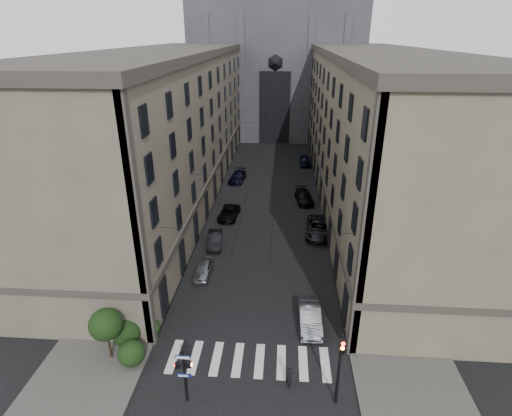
% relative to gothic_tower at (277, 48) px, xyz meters
% --- Properties ---
extents(sidewalk_left, '(7.00, 80.00, 0.15)m').
position_rel_gothic_tower_xyz_m(sidewalk_left, '(-10.50, -38.96, -17.72)').
color(sidewalk_left, '#383533').
rests_on(sidewalk_left, ground).
extents(sidewalk_right, '(7.00, 80.00, 0.15)m').
position_rel_gothic_tower_xyz_m(sidewalk_right, '(10.50, -38.96, -17.72)').
color(sidewalk_right, '#383533').
rests_on(sidewalk_right, ground).
extents(zebra_crossing, '(11.00, 3.20, 0.01)m').
position_rel_gothic_tower_xyz_m(zebra_crossing, '(0.00, -69.96, -17.79)').
color(zebra_crossing, beige).
rests_on(zebra_crossing, ground).
extents(building_left, '(13.60, 60.60, 18.85)m').
position_rel_gothic_tower_xyz_m(building_left, '(-13.44, -38.96, -8.45)').
color(building_left, '#534B3F').
rests_on(building_left, ground).
extents(building_right, '(13.60, 60.60, 18.85)m').
position_rel_gothic_tower_xyz_m(building_right, '(13.44, -38.96, -8.45)').
color(building_right, brown).
rests_on(building_right, ground).
extents(gothic_tower, '(35.00, 23.00, 58.00)m').
position_rel_gothic_tower_xyz_m(gothic_tower, '(0.00, 0.00, 0.00)').
color(gothic_tower, '#2D2D33').
rests_on(gothic_tower, ground).
extents(pedestrian_signal_left, '(1.02, 0.38, 4.00)m').
position_rel_gothic_tower_xyz_m(pedestrian_signal_left, '(-3.51, -73.46, -15.48)').
color(pedestrian_signal_left, black).
rests_on(pedestrian_signal_left, ground).
extents(traffic_light_right, '(0.34, 0.50, 5.20)m').
position_rel_gothic_tower_xyz_m(traffic_light_right, '(5.60, -73.04, -14.51)').
color(traffic_light_right, black).
rests_on(traffic_light_right, ground).
extents(shrub_cluster, '(3.90, 4.40, 3.90)m').
position_rel_gothic_tower_xyz_m(shrub_cluster, '(-8.72, -69.95, -16.00)').
color(shrub_cluster, black).
rests_on(shrub_cluster, sidewalk_left).
extents(tram_wires, '(14.00, 60.00, 0.43)m').
position_rel_gothic_tower_xyz_m(tram_wires, '(0.00, -39.33, -10.55)').
color(tram_wires, black).
rests_on(tram_wires, ground).
extents(car_left_near, '(1.64, 3.82, 1.28)m').
position_rel_gothic_tower_xyz_m(car_left_near, '(-5.11, -59.74, -17.16)').
color(car_left_near, slate).
rests_on(car_left_near, ground).
extents(car_left_midnear, '(1.94, 4.33, 1.38)m').
position_rel_gothic_tower_xyz_m(car_left_midnear, '(-4.97, -54.07, -17.11)').
color(car_left_midnear, black).
rests_on(car_left_midnear, ground).
extents(car_left_midfar, '(2.51, 4.83, 1.30)m').
position_rel_gothic_tower_xyz_m(car_left_midfar, '(-4.41, -47.13, -17.15)').
color(car_left_midfar, black).
rests_on(car_left_midfar, ground).
extents(car_left_far, '(2.57, 5.12, 1.43)m').
position_rel_gothic_tower_xyz_m(car_left_far, '(-4.84, -33.98, -17.09)').
color(car_left_far, black).
rests_on(car_left_far, ground).
extents(car_right_near, '(1.76, 4.70, 1.53)m').
position_rel_gothic_tower_xyz_m(car_right_near, '(4.37, -65.97, -17.03)').
color(car_right_near, slate).
rests_on(car_right_near, ground).
extents(car_right_midnear, '(3.26, 6.13, 1.64)m').
position_rel_gothic_tower_xyz_m(car_right_midnear, '(6.14, -50.72, -16.98)').
color(car_right_midnear, black).
rests_on(car_right_midnear, ground).
extents(car_right_midfar, '(2.67, 5.20, 1.44)m').
position_rel_gothic_tower_xyz_m(car_right_midfar, '(4.89, -41.43, -17.08)').
color(car_right_midfar, black).
rests_on(car_right_midfar, ground).
extents(car_right_far, '(1.91, 4.55, 1.54)m').
position_rel_gothic_tower_xyz_m(car_right_far, '(5.72, -25.17, -17.03)').
color(car_right_far, black).
rests_on(car_right_far, ground).
extents(pedestrian, '(0.59, 0.75, 1.82)m').
position_rel_gothic_tower_xyz_m(pedestrian, '(2.77, -71.96, -16.89)').
color(pedestrian, black).
rests_on(pedestrian, ground).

